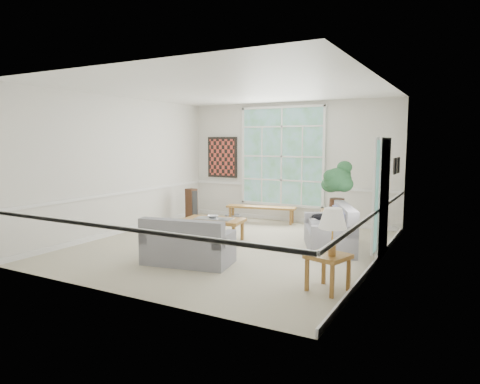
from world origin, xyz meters
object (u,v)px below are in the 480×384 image
side_table (328,272)px  end_table (334,224)px  loveseat_right (329,227)px  loveseat_front (188,240)px  coffee_table (214,230)px

side_table → end_table: bearing=104.7°
loveseat_right → loveseat_front: (-1.79, -2.03, -0.03)m
loveseat_right → end_table: size_ratio=2.69×
loveseat_right → coffee_table: loveseat_right is taller
loveseat_front → end_table: loveseat_front is taller
coffee_table → side_table: 3.45m
loveseat_front → side_table: 2.46m
end_table → side_table: bearing=-75.3°
loveseat_right → side_table: size_ratio=3.03×
side_table → loveseat_front: bearing=175.7°
loveseat_right → end_table: loveseat_right is taller
loveseat_front → end_table: bearing=51.8°
loveseat_right → loveseat_front: loveseat_right is taller
end_table → side_table: (0.85, -3.23, -0.03)m
loveseat_right → side_table: loveseat_right is taller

